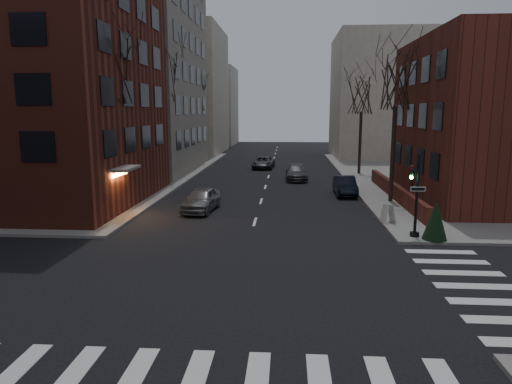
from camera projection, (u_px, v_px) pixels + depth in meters
ground at (227, 316)px, 13.90m from camera, size 160.00×160.00×0.00m
building_left_brick at (22, 67)px, 29.59m from camera, size 15.00×15.00×18.00m
building_left_tan at (103, 32)px, 46.01m from camera, size 18.00×18.00×28.00m
building_right_brick at (508, 121)px, 30.48m from camera, size 12.00×14.00×11.00m
low_wall_right at (395, 191)px, 31.82m from camera, size 0.35×16.00×1.00m
building_distant_la at (175, 92)px, 67.37m from camera, size 14.00×16.00×18.00m
building_distant_ra at (388, 97)px, 60.59m from camera, size 14.00×14.00×16.00m
building_distant_lb at (208, 107)px, 84.28m from camera, size 10.00×12.00×14.00m
traffic_signal at (415, 201)px, 21.86m from camera, size 0.76×0.44×4.00m
tree_left_a at (108, 71)px, 26.77m from camera, size 4.18×4.18×10.26m
tree_left_b at (163, 78)px, 38.48m from camera, size 4.40×4.40×10.80m
tree_left_c at (196, 95)px, 52.39m from camera, size 3.96×3.96×9.72m
tree_right_a at (396, 82)px, 29.58m from camera, size 3.96×3.96×9.72m
tree_right_b at (362, 96)px, 43.41m from camera, size 3.74×3.74×9.18m
streetlamp_near at (159, 136)px, 35.33m from camera, size 0.36×0.36×6.28m
streetlamp_far at (205, 127)px, 54.97m from camera, size 0.36×0.36×6.28m
parked_sedan at (345, 186)px, 33.81m from camera, size 1.48×4.20×1.38m
car_lane_silver at (201, 200)px, 28.36m from camera, size 2.15×4.41×1.45m
car_lane_gray at (296, 172)px, 41.24m from camera, size 2.00×4.73×1.36m
car_lane_far at (264, 163)px, 49.60m from camera, size 2.45×4.74×1.28m
sandwich_board at (388, 214)px, 24.80m from camera, size 0.62×0.73×1.00m
evergreen_shrub at (436, 220)px, 21.46m from camera, size 1.14×1.14×1.90m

